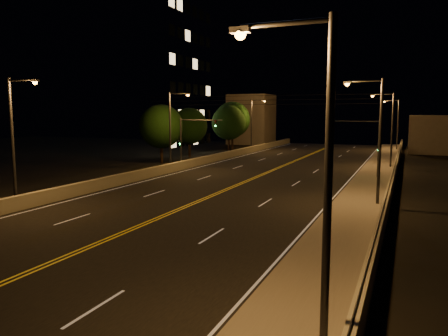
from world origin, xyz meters
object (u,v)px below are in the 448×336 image
at_px(tree_1, 189,126).
at_px(tree_3, 232,119).
at_px(tree_2, 229,123).
at_px(tree_0, 161,126).
at_px(traffic_signal_right, 367,141).
at_px(streetlight_3, 396,121).
at_px(streetlight_4, 15,133).
at_px(streetlight_0, 316,169).
at_px(streetlight_1, 376,133).
at_px(streetlight_6, 253,121).
at_px(building_tower, 126,54).
at_px(streetlight_5, 172,125).
at_px(traffic_signal_left, 189,137).
at_px(streetlight_2, 389,125).

xyz_separation_m(tree_1, tree_3, (1.03, 13.85, 0.76)).
distance_m(tree_2, tree_3, 4.31).
bearing_deg(tree_0, traffic_signal_right, -8.75).
bearing_deg(streetlight_3, tree_3, -162.54).
bearing_deg(streetlight_4, traffic_signal_right, 47.98).
height_order(streetlight_0, tree_0, streetlight_0).
bearing_deg(tree_0, streetlight_1, -32.50).
distance_m(streetlight_0, streetlight_6, 61.24).
xyz_separation_m(streetlight_1, streetlight_4, (-21.40, -9.21, 0.00)).
relative_size(streetlight_0, tree_2, 1.14).
height_order(building_tower, tree_2, building_tower).
relative_size(streetlight_4, streetlight_5, 1.00).
bearing_deg(streetlight_6, streetlight_5, -90.00).
height_order(traffic_signal_left, building_tower, building_tower).
xyz_separation_m(streetlight_4, traffic_signal_right, (19.85, 22.04, -1.29)).
relative_size(streetlight_6, traffic_signal_right, 1.49).
height_order(streetlight_0, traffic_signal_right, streetlight_0).
xyz_separation_m(building_tower, tree_2, (16.89, 3.27, -11.19)).
bearing_deg(traffic_signal_right, streetlight_0, -87.28).
bearing_deg(streetlight_5, streetlight_0, -55.34).
bearing_deg(streetlight_4, tree_3, 94.97).
bearing_deg(streetlight_3, traffic_signal_left, -120.61).
xyz_separation_m(streetlight_0, tree_1, (-26.63, 44.93, -0.53)).
bearing_deg(streetlight_5, traffic_signal_right, 4.76).
relative_size(tree_0, tree_1, 1.05).
distance_m(streetlight_1, streetlight_3, 47.06).
bearing_deg(streetlight_2, streetlight_0, -90.00).
xyz_separation_m(streetlight_0, building_tower, (-41.46, 51.36, 10.95)).
xyz_separation_m(streetlight_2, streetlight_4, (-21.40, -30.88, 0.00)).
bearing_deg(tree_1, tree_3, 85.76).
xyz_separation_m(streetlight_5, tree_2, (-3.16, 23.67, -0.24)).
height_order(streetlight_2, tree_0, streetlight_2).
xyz_separation_m(streetlight_6, tree_1, (-5.22, -12.45, -0.53)).
bearing_deg(traffic_signal_right, tree_2, 136.27).
bearing_deg(traffic_signal_left, building_tower, 138.51).
bearing_deg(traffic_signal_left, traffic_signal_right, 0.00).
xyz_separation_m(streetlight_1, traffic_signal_left, (-20.25, 12.83, -1.29)).
height_order(streetlight_4, building_tower, building_tower).
bearing_deg(streetlight_0, traffic_signal_right, 92.72).
height_order(streetlight_0, tree_1, streetlight_0).
distance_m(streetlight_2, traffic_signal_left, 22.14).
xyz_separation_m(traffic_signal_left, tree_0, (-5.81, 3.77, 0.97)).
relative_size(tree_0, tree_3, 0.89).
xyz_separation_m(streetlight_0, streetlight_6, (-21.40, 57.38, 0.00)).
relative_size(streetlight_3, streetlight_5, 1.00).
relative_size(streetlight_0, streetlight_6, 1.00).
distance_m(streetlight_3, tree_0, 40.09).
distance_m(tree_1, tree_2, 9.91).
relative_size(building_tower, tree_3, 4.03).
bearing_deg(streetlight_3, streetlight_4, -110.83).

